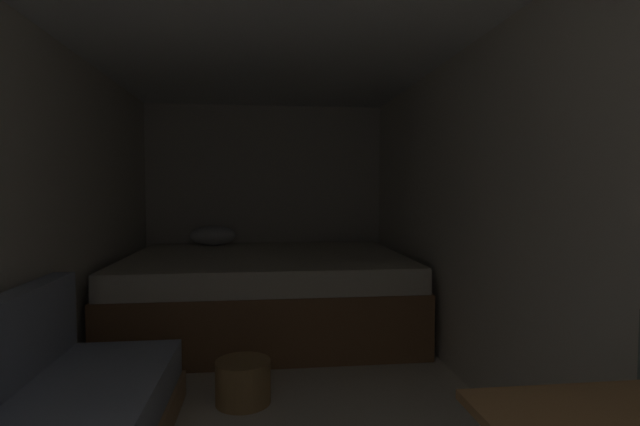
% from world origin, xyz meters
% --- Properties ---
extents(ground_plane, '(7.26, 7.26, 0.00)m').
position_xyz_m(ground_plane, '(0.00, 2.19, 0.00)').
color(ground_plane, beige).
extents(wall_back, '(2.60, 0.05, 2.14)m').
position_xyz_m(wall_back, '(0.00, 4.85, 1.07)').
color(wall_back, beige).
rests_on(wall_back, ground).
extents(wall_left, '(0.05, 5.26, 2.14)m').
position_xyz_m(wall_left, '(-1.27, 2.19, 1.07)').
color(wall_left, beige).
rests_on(wall_left, ground).
extents(wall_right, '(0.05, 5.26, 2.14)m').
position_xyz_m(wall_right, '(1.27, 2.19, 1.07)').
color(wall_right, beige).
rests_on(wall_right, ground).
extents(ceiling_slab, '(2.60, 5.26, 0.05)m').
position_xyz_m(ceiling_slab, '(0.00, 2.19, 2.16)').
color(ceiling_slab, white).
rests_on(ceiling_slab, wall_left).
extents(bed, '(2.38, 1.86, 0.87)m').
position_xyz_m(bed, '(-0.00, 3.85, 0.34)').
color(bed, brown).
rests_on(bed, ground).
extents(wicker_basket, '(0.32, 0.32, 0.25)m').
position_xyz_m(wicker_basket, '(-0.15, 2.42, 0.12)').
color(wicker_basket, olive).
rests_on(wicker_basket, ground).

